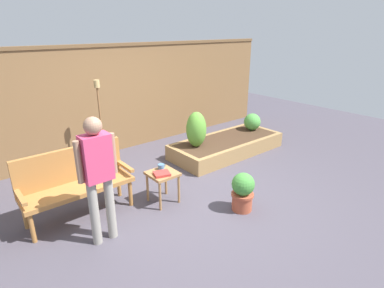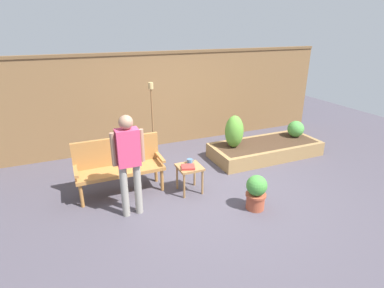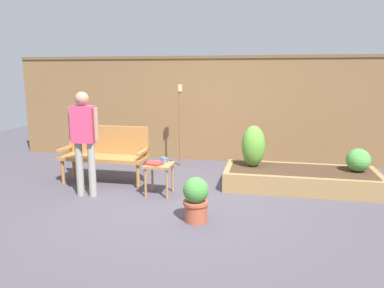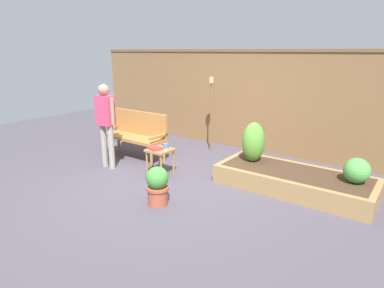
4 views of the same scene
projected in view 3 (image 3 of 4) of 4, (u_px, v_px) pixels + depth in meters
name	position (u px, v px, depth m)	size (l,w,h in m)	color
ground_plane	(178.00, 201.00, 5.35)	(14.00, 14.00, 0.00)	#47424C
fence_back	(208.00, 109.00, 7.64)	(8.40, 0.14, 2.16)	brown
garden_bench	(106.00, 150.00, 6.21)	(1.44, 0.48, 0.94)	#A87038
side_table	(159.00, 169.00, 5.55)	(0.40, 0.40, 0.48)	#9E7042
cup_on_table	(164.00, 160.00, 5.62)	(0.13, 0.09, 0.08)	teal
book_on_table	(155.00, 163.00, 5.48)	(0.22, 0.19, 0.04)	#B2332D
potted_boxwood	(196.00, 198.00, 4.57)	(0.32, 0.32, 0.56)	#A84C33
raised_planter_bed	(300.00, 179.00, 5.92)	(2.40, 1.00, 0.30)	#997547
shrub_near_bench	(253.00, 146.00, 6.05)	(0.38, 0.38, 0.68)	brown
shrub_far_corner	(358.00, 160.00, 5.76)	(0.37, 0.37, 0.37)	brown
tiki_torch	(180.00, 110.00, 7.14)	(0.10, 0.10, 1.60)	brown
person_by_bench	(84.00, 135.00, 5.39)	(0.47, 0.20, 1.56)	gray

